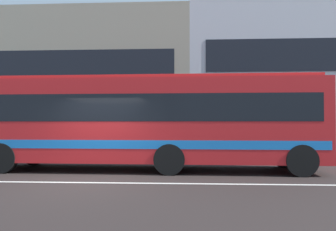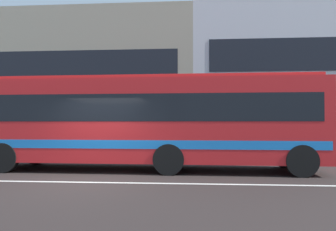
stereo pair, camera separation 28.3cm
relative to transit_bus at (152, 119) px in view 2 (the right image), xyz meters
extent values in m
plane|color=#2C2422|center=(-1.56, -2.68, -1.80)|extent=(160.00, 160.00, 0.00)
cube|color=silver|center=(-1.56, -2.68, -1.80)|extent=(60.00, 0.16, 0.01)
cube|color=#A09883|center=(-10.16, 13.40, 2.73)|extent=(23.11, 9.69, 9.06)
cube|color=black|center=(-10.16, 8.53, 3.46)|extent=(21.26, 0.04, 1.81)
cube|color=red|center=(0.00, 0.00, -0.05)|extent=(11.76, 2.73, 2.80)
cube|color=black|center=(0.00, 0.00, 0.37)|extent=(11.05, 2.74, 0.90)
cube|color=blue|center=(0.00, 0.00, -0.82)|extent=(11.52, 2.75, 0.28)
cube|color=red|center=(0.00, 0.00, 1.41)|extent=(11.28, 2.32, 0.12)
cylinder|color=black|center=(-4.88, -1.05, -1.30)|extent=(1.01, 0.30, 1.00)
cylinder|color=black|center=(-4.83, 1.24, -1.30)|extent=(1.01, 0.30, 1.00)
cylinder|color=black|center=(0.70, -1.16, -1.30)|extent=(1.01, 0.30, 1.00)
cylinder|color=black|center=(0.75, 1.13, -1.30)|extent=(1.01, 0.30, 1.00)
cylinder|color=black|center=(4.83, -1.24, -1.30)|extent=(1.01, 0.30, 1.00)
cylinder|color=black|center=(4.88, 1.05, -1.30)|extent=(1.01, 0.30, 1.00)
camera|label=1|loc=(1.31, -12.20, -0.13)|focal=36.89mm
camera|label=2|loc=(1.59, -12.18, -0.13)|focal=36.89mm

